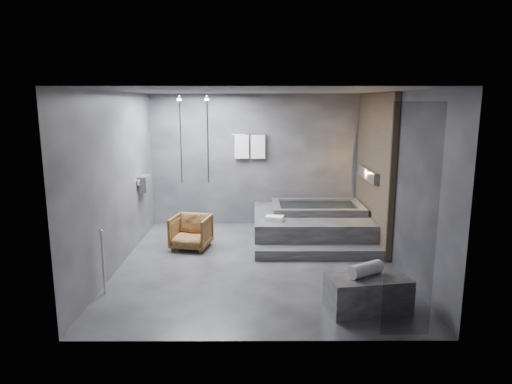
{
  "coord_description": "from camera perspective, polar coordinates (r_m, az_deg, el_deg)",
  "views": [
    {
      "loc": [
        -0.05,
        -7.2,
        2.66
      ],
      "look_at": [
        -0.03,
        0.3,
        1.15
      ],
      "focal_mm": 32.0,
      "sensor_mm": 36.0,
      "label": 1
    }
  ],
  "objects": [
    {
      "name": "tub_deck",
      "position": [
        9.04,
        6.83,
        -4.15
      ],
      "size": [
        2.2,
        2.0,
        0.5
      ],
      "primitive_type": "cube",
      "color": "#2D2D2F",
      "rests_on": "ground"
    },
    {
      "name": "concrete_bench",
      "position": [
        6.15,
        13.75,
        -12.21
      ],
      "size": [
        1.09,
        0.71,
        0.46
      ],
      "primitive_type": "cube",
      "rotation": [
        0.0,
        0.0,
        0.16
      ],
      "color": "#313133",
      "rests_on": "ground"
    },
    {
      "name": "tub_step",
      "position": [
        7.97,
        7.83,
        -7.53
      ],
      "size": [
        2.2,
        0.36,
        0.18
      ],
      "primitive_type": "cube",
      "color": "#2D2D2F",
      "rests_on": "ground"
    },
    {
      "name": "room",
      "position": [
        7.51,
        3.23,
        4.27
      ],
      "size": [
        5.0,
        5.04,
        2.82
      ],
      "color": "#29292B",
      "rests_on": "ground"
    },
    {
      "name": "rolled_towel",
      "position": [
        6.06,
        13.55,
        -9.38
      ],
      "size": [
        0.5,
        0.4,
        0.17
      ],
      "primitive_type": "cylinder",
      "rotation": [
        0.0,
        1.57,
        0.56
      ],
      "color": "silver",
      "rests_on": "concrete_bench"
    },
    {
      "name": "driftwood_chair",
      "position": [
        8.41,
        -8.12,
        -4.97
      ],
      "size": [
        0.78,
        0.79,
        0.61
      ],
      "primitive_type": "imported",
      "rotation": [
        0.0,
        0.0,
        -0.2
      ],
      "color": "#412610",
      "rests_on": "ground"
    },
    {
      "name": "deck_towel",
      "position": [
        8.35,
        2.32,
        -3.31
      ],
      "size": [
        0.37,
        0.31,
        0.08
      ],
      "primitive_type": "cube",
      "rotation": [
        0.0,
        0.0,
        -0.26
      ],
      "color": "white",
      "rests_on": "tub_deck"
    }
  ]
}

